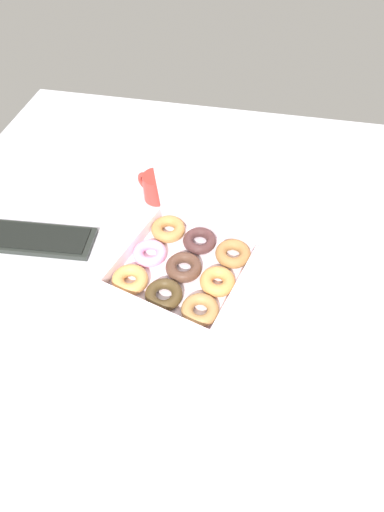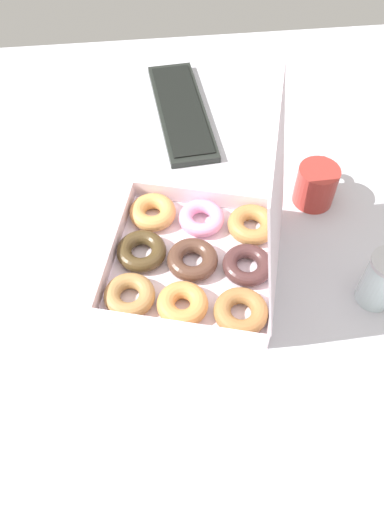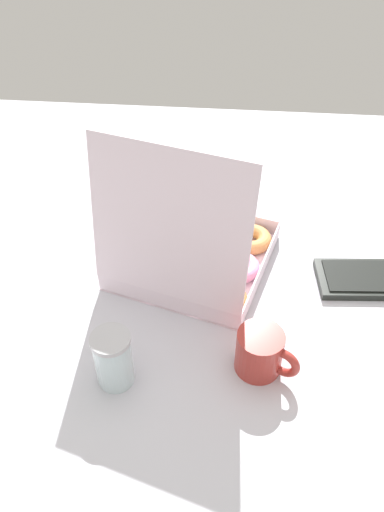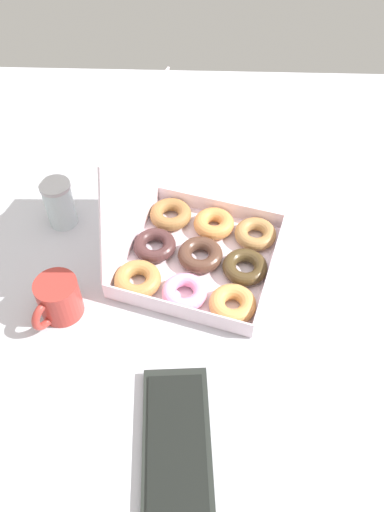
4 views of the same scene
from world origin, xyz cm
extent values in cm
cube|color=silver|center=(0.00, 0.00, -1.00)|extent=(180.00, 180.00, 2.00)
cube|color=white|center=(-0.33, -3.96, 0.20)|extent=(42.82, 42.82, 0.40)
cube|color=white|center=(-16.76, 0.77, 2.76)|extent=(9.95, 33.37, 4.72)
cube|color=white|center=(16.11, -8.68, 2.76)|extent=(9.95, 33.37, 4.72)
cube|color=white|center=(-5.05, -20.39, 2.76)|extent=(32.60, 9.73, 4.72)
cube|color=white|center=(4.40, 12.48, 2.76)|extent=(32.60, 9.73, 4.72)
cube|color=white|center=(3.82, 10.47, 22.27)|extent=(34.63, 14.35, 34.35)
torus|color=#D99551|center=(-14.23, -11.65, 2.13)|extent=(12.91, 12.91, 3.63)
torus|color=#47351C|center=(-3.43, -14.76, 2.13)|extent=(13.38, 13.38, 3.22)
torus|color=#AA7C47|center=(7.42, -17.73, 2.13)|extent=(14.50, 14.50, 3.31)
torus|color=pink|center=(-11.28, -0.84, 2.13)|extent=(13.61, 13.61, 3.17)
torus|color=#4F3226|center=(-0.39, -4.14, 2.13)|extent=(15.12, 15.12, 3.38)
torus|color=#D48947|center=(10.63, -7.34, 2.13)|extent=(14.04, 14.04, 3.69)
torus|color=#AF7A40|center=(-8.12, 10.14, 2.13)|extent=(12.38, 12.38, 3.60)
torus|color=#442827|center=(2.68, 7.12, 2.13)|extent=(10.74, 10.74, 3.13)
torus|color=olive|center=(13.60, 3.91, 2.13)|extent=(14.03, 14.03, 3.41)
cylinder|color=#AB342D|center=(-15.83, 26.19, 4.85)|extent=(9.38, 9.38, 9.70)
torus|color=#AB342D|center=(-20.35, 28.41, 4.85)|extent=(7.13, 4.65, 7.12)
cylinder|color=black|center=(-15.83, 26.19, 7.95)|extent=(8.26, 8.26, 0.58)
cylinder|color=silver|center=(12.08, 31.73, 5.89)|extent=(7.29, 7.29, 11.77)
cylinder|color=#B2B2B7|center=(12.08, 31.73, 12.27)|extent=(7.66, 7.66, 1.00)
camera|label=1|loc=(16.62, -75.27, 94.72)|focal=28.00mm
camera|label=2|loc=(61.38, -11.12, 87.59)|focal=35.00mm
camera|label=3|loc=(-8.26, 87.70, 84.79)|focal=35.00mm
camera|label=4|loc=(-78.55, -4.98, 92.83)|focal=35.00mm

